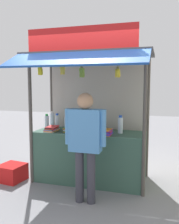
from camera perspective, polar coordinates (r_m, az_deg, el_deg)
name	(u,v)px	position (r m, az deg, el deg)	size (l,w,h in m)	color
ground_plane	(89,181)	(4.53, 0.00, -15.93)	(20.00, 20.00, 0.00)	gray
stall_counter	(89,157)	(4.38, 0.00, -10.47)	(1.93, 0.67, 0.90)	#385B4C
stall_structure	(92,93)	(4.33, 0.53, 4.50)	(2.13, 1.59, 2.60)	#4C4742
water_bottle_back_right	(66,122)	(4.65, -5.63, -2.44)	(0.07, 0.07, 0.23)	silver
water_bottle_front_left	(52,120)	(4.80, -8.79, -1.81)	(0.09, 0.09, 0.31)	silver
water_bottle_rear_center	(76,123)	(4.49, -3.11, -2.69)	(0.07, 0.07, 0.24)	silver
water_bottle_far_left	(57,121)	(4.62, -7.62, -2.20)	(0.08, 0.08, 0.29)	silver
water_bottle_far_right	(120,125)	(4.15, 7.28, -3.03)	(0.09, 0.09, 0.31)	silver
water_bottle_front_right	(47,122)	(4.65, -10.03, -2.26)	(0.08, 0.08, 0.28)	silver
magazine_stack_back_left	(92,131)	(4.21, 0.53, -4.44)	(0.23, 0.25, 0.06)	black
magazine_stack_mid_left	(71,129)	(4.30, -4.29, -4.07)	(0.23, 0.31, 0.08)	yellow
magazine_stack_left	(52,129)	(4.34, -8.89, -3.96)	(0.20, 0.31, 0.09)	white
magazine_stack_mid_right	(105,132)	(4.00, 3.60, -4.80)	(0.24, 0.31, 0.09)	yellow
banana_bunch_rightmost	(82,72)	(3.79, -1.83, 9.32)	(0.11, 0.10, 0.28)	#332D23
banana_bunch_inner_left	(118,73)	(3.65, 6.65, 9.18)	(0.09, 0.10, 0.29)	#332D23
banana_bunch_leftmost	(62,70)	(3.90, -6.39, 9.78)	(0.10, 0.10, 0.23)	#332D23
banana_bunch_inner_right	(40,71)	(4.07, -11.53, 9.53)	(0.10, 0.10, 0.24)	#332D23
vendor_person	(85,138)	(3.48, -1.01, -6.07)	(0.61, 0.23, 1.61)	#383842
plastic_crate	(12,173)	(4.72, -17.81, -13.43)	(0.42, 0.42, 0.29)	red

